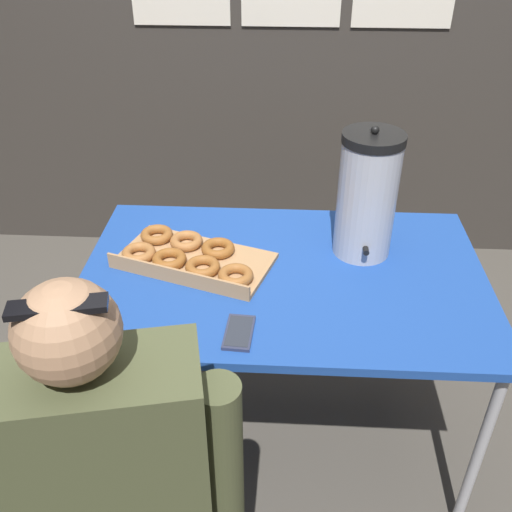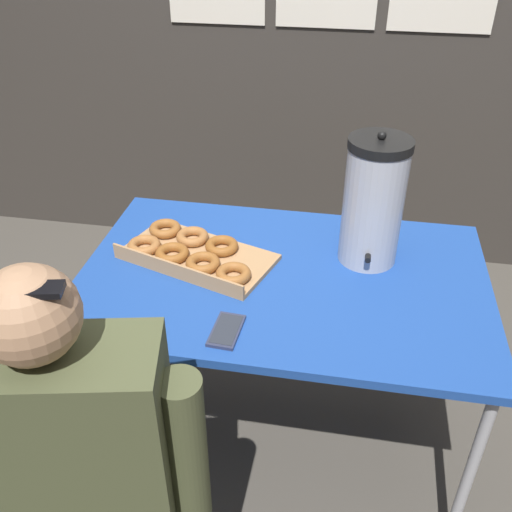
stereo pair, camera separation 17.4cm
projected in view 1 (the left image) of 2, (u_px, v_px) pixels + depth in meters
name	position (u px, v px, depth m)	size (l,w,h in m)	color
ground_plane	(278.00, 425.00, 2.17)	(12.00, 12.00, 0.00)	#4C473F
folding_table	(283.00, 285.00, 1.80)	(1.26, 0.81, 0.71)	#1E479E
donut_box	(190.00, 257.00, 1.81)	(0.53, 0.39, 0.05)	tan
coffee_urn	(367.00, 195.00, 1.76)	(0.19, 0.21, 0.43)	#B7B7BC
cell_phone	(239.00, 332.00, 1.53)	(0.08, 0.14, 0.01)	#2D334C
person_seated	(111.00, 510.00, 1.29)	(0.60, 0.32, 1.18)	#33332D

